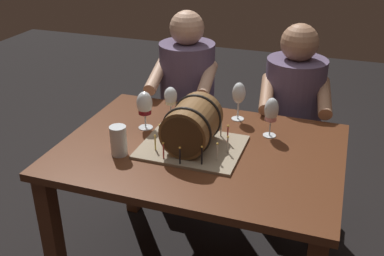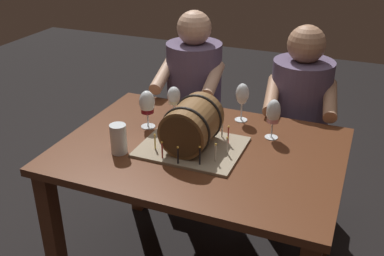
# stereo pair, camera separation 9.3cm
# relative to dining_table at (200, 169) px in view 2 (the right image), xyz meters

# --- Properties ---
(dining_table) EXTENTS (1.24, 0.90, 0.75)m
(dining_table) POSITION_rel_dining_table_xyz_m (0.00, 0.00, 0.00)
(dining_table) COLOR #562D19
(dining_table) RESTS_ON ground
(barrel_cake) EXTENTS (0.44, 0.36, 0.23)m
(barrel_cake) POSITION_rel_dining_table_xyz_m (-0.03, -0.02, 0.22)
(barrel_cake) COLOR gray
(barrel_cake) RESTS_ON dining_table
(wine_glass_empty) EXTENTS (0.07, 0.07, 0.20)m
(wine_glass_empty) POSITION_rel_dining_table_xyz_m (0.09, 0.34, 0.25)
(wine_glass_empty) COLOR white
(wine_glass_empty) RESTS_ON dining_table
(wine_glass_red) EXTENTS (0.08, 0.08, 0.19)m
(wine_glass_red) POSITION_rel_dining_table_xyz_m (-0.31, 0.10, 0.24)
(wine_glass_red) COLOR white
(wine_glass_red) RESTS_ON dining_table
(wine_glass_rose) EXTENTS (0.07, 0.07, 0.19)m
(wine_glass_rose) POSITION_rel_dining_table_xyz_m (0.27, 0.21, 0.24)
(wine_glass_rose) COLOR white
(wine_glass_rose) RESTS_ON dining_table
(wine_glass_white) EXTENTS (0.06, 0.06, 0.17)m
(wine_glass_white) POSITION_rel_dining_table_xyz_m (-0.23, 0.22, 0.23)
(wine_glass_white) COLOR white
(wine_glass_white) RESTS_ON dining_table
(beer_pint) EXTENTS (0.07, 0.07, 0.13)m
(beer_pint) POSITION_rel_dining_table_xyz_m (-0.31, -0.18, 0.18)
(beer_pint) COLOR white
(beer_pint) RESTS_ON dining_table
(person_seated_left) EXTENTS (0.40, 0.49, 1.19)m
(person_seated_left) POSITION_rel_dining_table_xyz_m (-0.32, 0.70, -0.09)
(person_seated_left) COLOR #372D40
(person_seated_left) RESTS_ON ground
(person_seated_right) EXTENTS (0.41, 0.50, 1.17)m
(person_seated_right) POSITION_rel_dining_table_xyz_m (0.32, 0.70, -0.10)
(person_seated_right) COLOR #372D40
(person_seated_right) RESTS_ON ground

